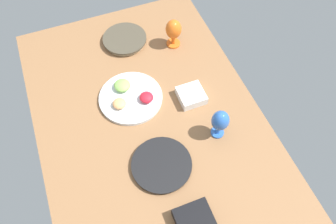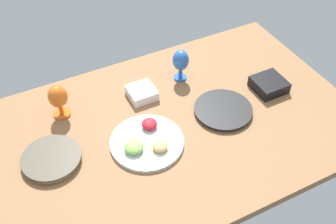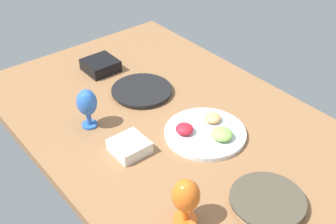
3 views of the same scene
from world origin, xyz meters
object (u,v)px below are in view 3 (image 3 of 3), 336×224
(dinner_plate_right, at_px, (267,201))
(hurricane_glass_blue, at_px, (87,104))
(square_bowl_black, at_px, (100,65))
(fruit_platter, at_px, (206,132))
(hurricane_glass_orange, at_px, (186,197))
(dinner_plate_left, at_px, (142,91))
(square_bowl_white, at_px, (129,146))

(dinner_plate_right, distance_m, hurricane_glass_blue, 0.75)
(dinner_plate_right, height_order, square_bowl_black, square_bowl_black)
(fruit_platter, height_order, hurricane_glass_orange, hurricane_glass_orange)
(dinner_plate_left, relative_size, square_bowl_white, 2.14)
(square_bowl_white, height_order, square_bowl_black, square_bowl_black)
(dinner_plate_left, bearing_deg, hurricane_glass_orange, -25.65)
(hurricane_glass_orange, xyz_separation_m, hurricane_glass_blue, (-0.59, 0.02, 0.00))
(fruit_platter, relative_size, hurricane_glass_blue, 1.88)
(hurricane_glass_blue, bearing_deg, fruit_platter, 43.71)
(dinner_plate_left, relative_size, square_bowl_black, 1.83)
(dinner_plate_left, height_order, square_bowl_white, square_bowl_white)
(dinner_plate_left, xyz_separation_m, hurricane_glass_orange, (0.65, -0.31, 0.09))
(dinner_plate_right, bearing_deg, hurricane_glass_orange, -115.20)
(fruit_platter, bearing_deg, square_bowl_black, -175.45)
(dinner_plate_right, distance_m, hurricane_glass_orange, 0.28)
(square_bowl_black, bearing_deg, hurricane_glass_blue, -37.65)
(dinner_plate_right, relative_size, square_bowl_white, 1.95)
(dinner_plate_left, bearing_deg, square_bowl_white, -42.61)
(fruit_platter, xyz_separation_m, square_bowl_white, (-0.11, -0.28, 0.01))
(dinner_plate_right, height_order, hurricane_glass_orange, hurricane_glass_orange)
(hurricane_glass_blue, bearing_deg, dinner_plate_left, 101.49)
(dinner_plate_right, bearing_deg, hurricane_glass_blue, -162.29)
(fruit_platter, bearing_deg, hurricane_glass_blue, -136.29)
(fruit_platter, distance_m, square_bowl_black, 0.67)
(dinner_plate_right, bearing_deg, dinner_plate_left, 174.72)
(dinner_plate_right, bearing_deg, fruit_platter, 166.85)
(dinner_plate_left, xyz_separation_m, fruit_platter, (0.39, 0.02, 0.00))
(dinner_plate_left, distance_m, fruit_platter, 0.39)
(fruit_platter, xyz_separation_m, hurricane_glass_orange, (0.26, -0.33, 0.09))
(hurricane_glass_blue, bearing_deg, hurricane_glass_orange, -1.64)
(dinner_plate_left, height_order, hurricane_glass_orange, hurricane_glass_orange)
(square_bowl_black, bearing_deg, dinner_plate_left, 7.28)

